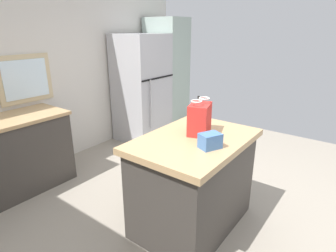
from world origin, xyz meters
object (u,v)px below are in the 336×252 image
kitchen_island (193,182)px  shopping_bag (200,119)px  refrigerator (142,88)px  small_box (210,141)px  bottle (198,110)px  tall_cabinet (167,75)px

kitchen_island → shopping_bag: shopping_bag is taller
refrigerator → shopping_bag: refrigerator is taller
shopping_bag → small_box: size_ratio=1.94×
bottle → shopping_bag: bearing=-146.9°
small_box → bottle: 0.72m
kitchen_island → small_box: size_ratio=7.03×
tall_cabinet → kitchen_island: bearing=-137.8°
shopping_bag → kitchen_island: bearing=-168.4°
refrigerator → shopping_bag: (-1.34, -1.93, 0.18)m
shopping_bag → small_box: shopping_bag is taller
shopping_bag → tall_cabinet: bearing=43.4°
refrigerator → tall_cabinet: 0.71m
small_box → bottle: bottle is taller
kitchen_island → bottle: bottle is taller
small_box → kitchen_island: bearing=62.5°
refrigerator → bottle: (-1.02, -1.72, 0.16)m
refrigerator → tall_cabinet: size_ratio=0.87×
refrigerator → kitchen_island: bearing=-126.7°
tall_cabinet → small_box: (-2.28, -2.18, -0.03)m
kitchen_island → bottle: (0.44, 0.23, 0.58)m
bottle → small_box: bearing=-140.8°
tall_cabinet → bottle: size_ratio=7.53×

